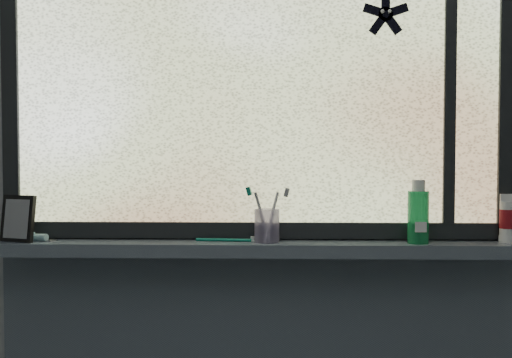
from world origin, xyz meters
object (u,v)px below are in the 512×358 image
Objects in this scene: vanity_mirror at (18,218)px; toothbrush_cup at (267,226)px; cream_tube at (507,217)px; mouthwash_bottle at (418,212)px.

toothbrush_cup is (0.77, 0.01, -0.02)m from vanity_mirror.
cream_tube reaches higher than toothbrush_cup.
cream_tube is (0.27, 0.02, -0.02)m from mouthwash_bottle.
cream_tube is at bearing 4.58° from mouthwash_bottle.
toothbrush_cup is 0.46m from mouthwash_bottle.
vanity_mirror is 1.22m from mouthwash_bottle.
vanity_mirror is 1.50m from cream_tube.
vanity_mirror reaches higher than toothbrush_cup.
vanity_mirror is 1.42× the size of toothbrush_cup.
cream_tube is at bearing 18.50° from vanity_mirror.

